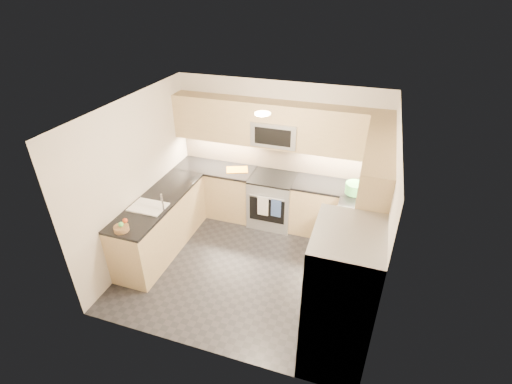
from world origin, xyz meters
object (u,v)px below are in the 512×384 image
(gas_range, at_px, (272,201))
(refrigerator, at_px, (339,299))
(utensil_bowl, at_px, (355,188))
(cutting_board, at_px, (237,170))
(fruit_basket, at_px, (121,228))
(microwave, at_px, (276,133))

(gas_range, bearing_deg, refrigerator, -59.12)
(utensil_bowl, bearing_deg, gas_range, 175.03)
(cutting_board, bearing_deg, utensil_bowl, -4.48)
(cutting_board, bearing_deg, fruit_basket, -111.25)
(gas_range, bearing_deg, cutting_board, 176.52)
(refrigerator, bearing_deg, utensil_bowl, 91.62)
(gas_range, relative_size, utensil_bowl, 3.02)
(microwave, bearing_deg, cutting_board, -172.88)
(gas_range, xyz_separation_m, refrigerator, (1.45, -2.43, 0.45))
(gas_range, bearing_deg, microwave, 90.00)
(microwave, distance_m, utensil_bowl, 1.56)
(utensil_bowl, xyz_separation_m, cutting_board, (-2.06, 0.16, -0.08))
(microwave, height_order, utensil_bowl, microwave)
(gas_range, relative_size, cutting_board, 2.43)
(microwave, relative_size, cutting_board, 2.03)
(utensil_bowl, relative_size, fruit_basket, 1.49)
(gas_range, relative_size, refrigerator, 0.51)
(refrigerator, bearing_deg, fruit_basket, 174.56)
(gas_range, distance_m, utensil_bowl, 1.50)
(utensil_bowl, distance_m, fruit_basket, 3.54)
(refrigerator, bearing_deg, gas_range, 120.88)
(microwave, bearing_deg, gas_range, -90.00)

